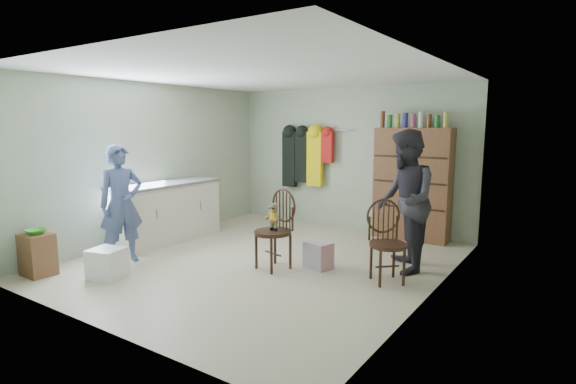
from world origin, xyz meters
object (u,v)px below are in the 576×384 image
Objects in this scene: chair_front at (276,224)px; chair_far at (386,238)px; dresser at (412,183)px; counter at (167,212)px.

chair_front is 1.40m from chair_far.
dresser is (0.94, 2.46, 0.34)m from chair_front.
chair_far is 2.20m from dresser.
dresser reaches higher than chair_front.
counter is 1.91× the size of chair_far.
chair_front is 0.50× the size of dresser.
chair_front is 2.65m from dresser.
chair_far is at bearing -78.90° from dresser.
chair_far is at bearing 28.10° from chair_front.
dresser is at bearing 35.68° from counter.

